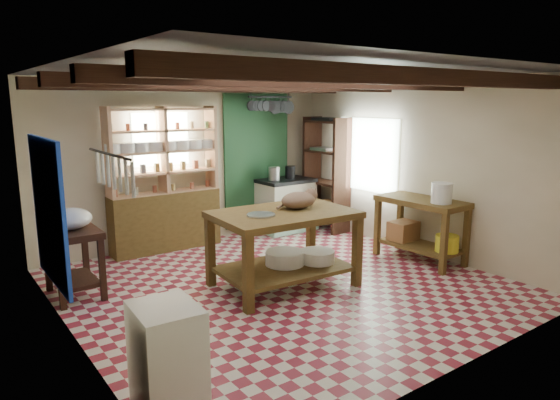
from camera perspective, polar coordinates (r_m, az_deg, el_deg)
floor at (r=6.38m, az=0.36°, el=-9.72°), size 5.00×5.00×0.02m
ceiling at (r=5.96m, az=0.39°, el=14.40°), size 5.00×5.00×0.02m
wall_back at (r=8.16m, az=-10.15°, el=4.22°), size 5.00×0.04×2.60m
wall_front at (r=4.33m, az=20.48°, el=-2.45°), size 5.00×0.04×2.60m
wall_left at (r=5.00m, az=-23.36°, el=-0.90°), size 0.04×5.00×2.60m
wall_right at (r=7.77m, az=15.40°, el=3.65°), size 0.04×5.00×2.60m
ceiling_beams at (r=5.96m, az=0.39°, el=13.25°), size 5.00×3.80×0.15m
blue_wall_patch at (r=5.91m, az=-24.91°, el=-1.26°), size 0.04×1.40×1.60m
green_wall_patch at (r=8.76m, az=-2.67°, el=4.52°), size 1.30×0.04×2.30m
window_back at (r=7.90m, az=-13.46°, el=6.78°), size 0.90×0.02×0.80m
window_right at (r=8.40m, az=10.01°, el=5.11°), size 0.02×1.30×1.20m
utensil_rail at (r=3.79m, az=-18.92°, el=3.19°), size 0.06×0.90×0.28m
pot_rack at (r=8.35m, az=-1.11°, el=10.60°), size 0.86×0.12×0.36m
shelving_unit at (r=7.79m, az=-13.11°, el=2.29°), size 1.70×0.34×2.20m
tall_rack at (r=8.88m, az=5.31°, el=2.95°), size 0.40×0.86×2.00m
work_table at (r=6.20m, az=0.42°, el=-5.60°), size 1.75×1.23×0.95m
stove at (r=8.85m, az=0.65°, el=-0.55°), size 0.96×0.65×0.93m
prep_table at (r=6.38m, az=-22.50°, el=-6.62°), size 0.56×0.81×0.82m
white_cabinet at (r=3.95m, az=-12.76°, el=-17.19°), size 0.49×0.57×0.81m
right_counter at (r=7.45m, az=15.73°, el=-3.30°), size 0.67×1.28×0.91m
cat at (r=6.23m, az=2.11°, el=-0.02°), size 0.50×0.40×0.21m
steel_tray at (r=5.86m, az=-2.19°, el=-1.70°), size 0.36×0.36×0.02m
basin_large at (r=6.31m, az=0.55°, el=-6.62°), size 0.52×0.52×0.17m
basin_small at (r=6.41m, az=4.31°, el=-6.44°), size 0.46×0.46×0.15m
kettle_left at (r=8.60m, az=-0.67°, el=3.02°), size 0.20×0.20×0.23m
kettle_right at (r=8.81m, az=1.18°, el=3.19°), size 0.18×0.18×0.22m
enamel_bowl at (r=6.25m, az=-22.87°, el=-1.99°), size 0.48×0.48×0.24m
white_bucket at (r=7.09m, az=17.99°, el=0.76°), size 0.29×0.29×0.28m
wicker_basket at (r=7.65m, az=13.91°, el=-3.42°), size 0.41×0.33×0.28m
yellow_tub at (r=7.23m, az=18.54°, el=-4.72°), size 0.32×0.32×0.23m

